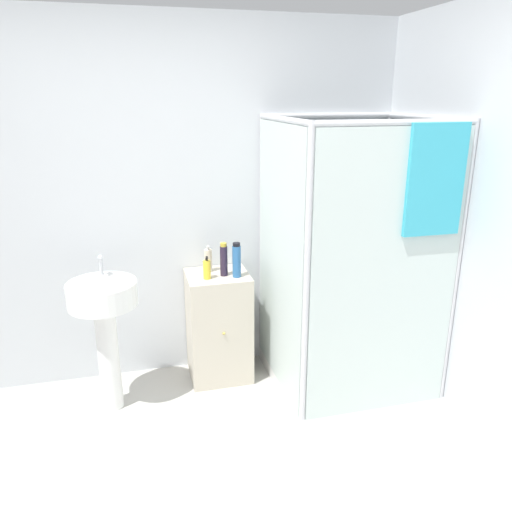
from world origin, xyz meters
The scene contains 8 objects.
wall_back centered at (0.00, 1.70, 1.25)m, with size 6.40×0.06×2.50m, color silver.
shower_enclosure centered at (1.12, 1.09, 0.47)m, with size 1.00×1.03×1.86m.
vanity_cabinet centered at (0.32, 1.47, 0.40)m, with size 0.43×0.41×0.79m.
sink centered at (-0.44, 1.26, 0.66)m, with size 0.43×0.43×1.01m.
soap_dispenser centered at (0.24, 1.40, 0.86)m, with size 0.05×0.05×0.16m.
shampoo_bottle_tall_black centered at (0.36, 1.44, 0.91)m, with size 0.05×0.05×0.23m.
shampoo_bottle_blue centered at (0.44, 1.39, 0.91)m, with size 0.06×0.06×0.24m.
lotion_bottle_white centered at (0.27, 1.55, 0.88)m, with size 0.05×0.06×0.19m.
Camera 1 is at (-0.23, -1.75, 1.98)m, focal length 35.00 mm.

